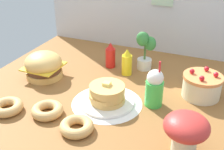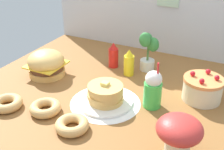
% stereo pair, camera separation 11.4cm
% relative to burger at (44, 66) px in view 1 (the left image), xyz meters
% --- Properties ---
extents(ground_plane, '(2.00, 1.98, 0.02)m').
position_rel_burger_xyz_m(ground_plane, '(0.56, -0.11, -0.11)').
color(ground_plane, brown).
extents(doily_mat, '(0.48, 0.48, 0.00)m').
position_rel_burger_xyz_m(doily_mat, '(0.62, -0.16, -0.10)').
color(doily_mat, white).
rests_on(doily_mat, ground_plane).
extents(burger, '(0.29, 0.29, 0.21)m').
position_rel_burger_xyz_m(burger, '(0.00, 0.00, 0.00)').
color(burger, '#DBA859').
rests_on(burger, ground_plane).
extents(pancake_stack, '(0.37, 0.37, 0.16)m').
position_rel_burger_xyz_m(pancake_stack, '(0.62, -0.16, -0.03)').
color(pancake_stack, white).
rests_on(pancake_stack, doily_mat).
extents(layer_cake, '(0.27, 0.27, 0.20)m').
position_rel_burger_xyz_m(layer_cake, '(1.19, 0.19, -0.02)').
color(layer_cake, beige).
rests_on(layer_cake, ground_plane).
extents(ketchup_bottle, '(0.08, 0.08, 0.22)m').
position_rel_burger_xyz_m(ketchup_bottle, '(0.41, 0.38, 0.00)').
color(ketchup_bottle, red).
rests_on(ketchup_bottle, ground_plane).
extents(mustard_bottle, '(0.08, 0.08, 0.22)m').
position_rel_burger_xyz_m(mustard_bottle, '(0.59, 0.30, 0.00)').
color(mustard_bottle, yellow).
rests_on(mustard_bottle, ground_plane).
extents(cream_soda_cup, '(0.12, 0.12, 0.33)m').
position_rel_burger_xyz_m(cream_soda_cup, '(0.91, -0.05, 0.03)').
color(cream_soda_cup, green).
rests_on(cream_soda_cup, ground_plane).
extents(donut_pink_glaze, '(0.20, 0.20, 0.06)m').
position_rel_burger_xyz_m(donut_pink_glaze, '(0.05, -0.49, -0.07)').
color(donut_pink_glaze, tan).
rests_on(donut_pink_glaze, ground_plane).
extents(donut_chocolate, '(0.20, 0.20, 0.06)m').
position_rel_burger_xyz_m(donut_chocolate, '(0.32, -0.43, -0.07)').
color(donut_chocolate, tan).
rests_on(donut_chocolate, ground_plane).
extents(donut_vanilla, '(0.20, 0.20, 0.06)m').
position_rel_burger_xyz_m(donut_vanilla, '(0.57, -0.50, -0.07)').
color(donut_vanilla, tan).
rests_on(donut_vanilla, ground_plane).
extents(potted_plant, '(0.16, 0.13, 0.34)m').
position_rel_burger_xyz_m(potted_plant, '(0.69, 0.45, 0.08)').
color(potted_plant, white).
rests_on(potted_plant, ground_plane).
extents(mushroom_stool, '(0.24, 0.24, 0.23)m').
position_rel_burger_xyz_m(mushroom_stool, '(1.18, -0.42, 0.04)').
color(mushroom_stool, beige).
rests_on(mushroom_stool, ground_plane).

